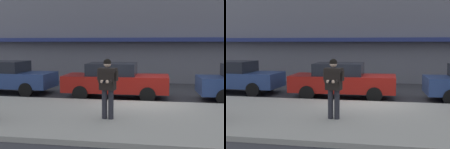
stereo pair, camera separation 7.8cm
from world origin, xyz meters
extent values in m
plane|color=#333338|center=(0.00, 0.00, 0.00)|extent=(80.00, 80.00, 0.00)
cube|color=#99968E|center=(1.00, -2.85, 0.07)|extent=(32.00, 5.30, 0.14)
cube|color=silver|center=(1.00, 0.05, 0.00)|extent=(28.00, 0.12, 0.01)
cube|color=navy|center=(1.00, 6.15, 2.60)|extent=(26.60, 0.70, 0.24)
cube|color=navy|center=(-6.67, 1.45, 0.67)|extent=(4.55, 1.95, 0.70)
cube|color=black|center=(-6.85, 1.45, 1.28)|extent=(2.12, 1.70, 0.52)
cylinder|color=black|center=(-5.25, 2.26, 0.32)|extent=(0.65, 0.24, 0.64)
cylinder|color=black|center=(-5.30, 0.55, 0.32)|extent=(0.65, 0.24, 0.64)
cube|color=maroon|center=(-1.28, 0.96, 0.67)|extent=(4.54, 1.92, 0.70)
cube|color=black|center=(-1.46, 0.96, 1.28)|extent=(2.11, 1.68, 0.52)
cylinder|color=black|center=(0.09, 1.85, 0.32)|extent=(0.64, 0.23, 0.64)
cylinder|color=black|center=(0.13, 0.14, 0.32)|extent=(0.64, 0.23, 0.64)
cylinder|color=black|center=(-2.70, 1.78, 0.32)|extent=(0.64, 0.23, 0.64)
cylinder|color=black|center=(-2.66, 0.07, 0.32)|extent=(0.64, 0.23, 0.64)
cylinder|color=black|center=(2.97, 1.84, 0.32)|extent=(0.65, 0.26, 0.64)
cylinder|color=#23232B|center=(-0.74, -3.32, 0.58)|extent=(0.16, 0.16, 0.88)
cylinder|color=#23232B|center=(-0.94, -3.30, 0.58)|extent=(0.16, 0.16, 0.88)
cube|color=black|center=(-0.84, -3.31, 1.34)|extent=(0.49, 0.35, 0.64)
cube|color=black|center=(-0.84, -3.31, 1.61)|extent=(0.55, 0.39, 0.12)
cylinder|color=black|center=(-0.57, -3.33, 1.45)|extent=(0.11, 0.11, 0.30)
cylinder|color=black|center=(-0.71, -3.48, 1.30)|extent=(0.13, 0.31, 0.10)
sphere|color=beige|center=(-0.79, -3.61, 1.30)|extent=(0.10, 0.10, 0.10)
cylinder|color=black|center=(-1.11, -3.28, 1.45)|extent=(0.11, 0.11, 0.30)
cylinder|color=black|center=(-1.00, -3.45, 1.30)|extent=(0.13, 0.31, 0.10)
sphere|color=beige|center=(-0.95, -3.60, 1.30)|extent=(0.10, 0.10, 0.10)
cube|color=black|center=(-0.87, -3.64, 1.30)|extent=(0.09, 0.15, 0.07)
sphere|color=beige|center=(-0.84, -3.34, 1.80)|extent=(0.22, 0.22, 0.22)
sphere|color=black|center=(-0.84, -3.34, 1.83)|extent=(0.23, 0.23, 0.23)
camera|label=1|loc=(0.92, -12.31, 2.41)|focal=50.00mm
camera|label=2|loc=(0.99, -12.30, 2.41)|focal=50.00mm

